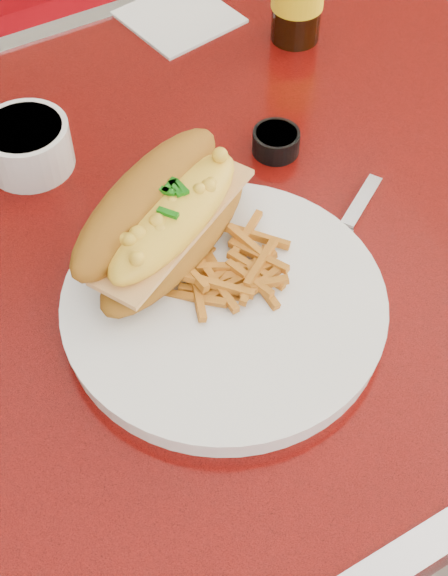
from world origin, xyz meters
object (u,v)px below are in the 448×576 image
diner_table (204,308)px  mac_hoagie (165,218)px  knife (343,234)px  fork (227,227)px  gravy_ramekin (27,145)px  booth_bench_far (16,130)px  sauce_cup_right (276,141)px  dinner_plate (224,305)px

diner_table → mac_hoagie: (-0.06, -0.03, 0.23)m
mac_hoagie → knife: size_ratio=1.25×
mac_hoagie → fork: size_ratio=1.54×
mac_hoagie → gravy_ramekin: size_ratio=2.47×
booth_bench_far → gravy_ramekin: 0.83m
mac_hoagie → knife: bearing=-47.3°
diner_table → fork: bearing=-79.4°
knife → sauce_cup_right: bearing=55.2°
fork → knife: size_ratio=0.81×
dinner_plate → knife: (0.16, 0.02, -0.01)m
booth_bench_far → mac_hoagie: (-0.06, -0.84, 0.55)m
fork → gravy_ramekin: gravy_ramekin is taller
diner_table → fork: 0.19m
fork → knife: bearing=-110.3°
dinner_plate → fork: bearing=57.9°
diner_table → fork: fork is taller
sauce_cup_right → knife: bearing=-93.7°
booth_bench_far → gravy_ramekin: booth_bench_far is taller
dinner_plate → gravy_ramekin: 0.30m
dinner_plate → fork: same height
diner_table → dinner_plate: size_ratio=3.07×
dinner_plate → mac_hoagie: 0.10m
mac_hoagie → fork: bearing=-34.6°
diner_table → knife: knife is taller
mac_hoagie → fork: 0.08m
booth_bench_far → knife: size_ratio=5.99×
diner_table → mac_hoagie: bearing=-149.8°
diner_table → sauce_cup_right: sauce_cup_right is taller
sauce_cup_right → knife: 0.15m
dinner_plate → mac_hoagie: mac_hoagie is taller
mac_hoagie → diner_table: bearing=2.6°
booth_bench_far → dinner_plate: bearing=-92.6°
diner_table → sauce_cup_right: 0.22m
booth_bench_far → gravy_ramekin: bearing=-101.0°
fork → mac_hoagie: bearing=89.2°
diner_table → gravy_ramekin: bearing=126.0°
fork → booth_bench_far: bearing=6.6°
gravy_ramekin → knife: bearing=-47.8°
fork → dinner_plate: bearing=154.0°
mac_hoagie → sauce_cup_right: mac_hoagie is taller
diner_table → fork: (0.01, -0.04, 0.18)m
fork → gravy_ramekin: bearing=38.0°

